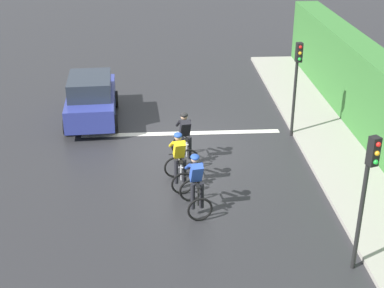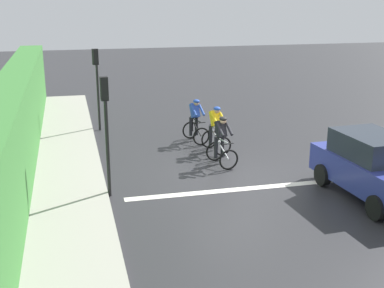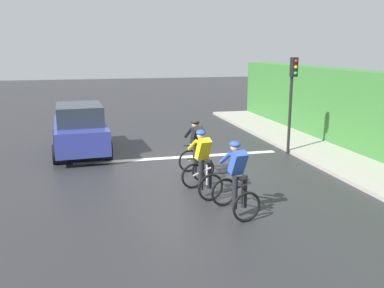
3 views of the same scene
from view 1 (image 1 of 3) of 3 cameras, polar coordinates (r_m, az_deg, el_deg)
ground_plane at (r=18.67m, az=-0.97°, el=-0.29°), size 80.00×80.00×0.00m
sidewalk_kerb at (r=17.89m, az=16.59°, el=-2.40°), size 2.80×24.15×0.12m
road_marking_stop_line at (r=19.68m, az=-1.12°, el=1.11°), size 7.00×0.30×0.01m
cyclist_lead at (r=14.69m, az=0.39°, el=-4.27°), size 0.85×1.18×1.66m
cyclist_second at (r=15.92m, az=-1.34°, el=-1.82°), size 0.86×1.18×1.66m
cyclist_mid at (r=17.29m, az=-0.74°, el=0.46°), size 0.84×1.17×1.66m
car_navy at (r=20.80m, az=-10.29°, el=4.63°), size 2.07×4.19×1.76m
traffic_light_near_crossing at (r=18.99m, az=10.68°, el=6.94°), size 0.22×0.31×3.34m
traffic_light_far_junction at (r=12.40m, az=17.50°, el=-3.95°), size 0.26×0.30×3.34m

